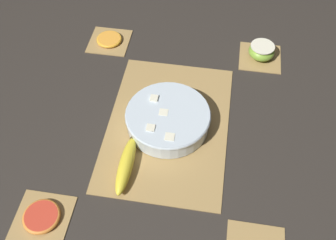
% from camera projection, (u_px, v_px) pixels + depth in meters
% --- Properties ---
extents(ground_plane, '(6.00, 6.00, 0.00)m').
position_uv_depth(ground_plane, '(168.00, 126.00, 1.15)').
color(ground_plane, '#2D2823').
extents(bamboo_mat_center, '(0.51, 0.35, 0.01)m').
position_uv_depth(bamboo_mat_center, '(168.00, 125.00, 1.15)').
color(bamboo_mat_center, '#A8844C').
rests_on(bamboo_mat_center, ground_plane).
extents(coaster_mat_near_right, '(0.14, 0.14, 0.01)m').
position_uv_depth(coaster_mat_near_right, '(260.00, 57.00, 1.33)').
color(coaster_mat_near_right, '#A8844C').
rests_on(coaster_mat_near_right, ground_plane).
extents(coaster_mat_far_left, '(0.14, 0.14, 0.01)m').
position_uv_depth(coaster_mat_far_left, '(42.00, 218.00, 0.97)').
color(coaster_mat_far_left, '#A8844C').
rests_on(coaster_mat_far_left, ground_plane).
extents(coaster_mat_far_right, '(0.14, 0.14, 0.01)m').
position_uv_depth(coaster_mat_far_right, '(109.00, 41.00, 1.38)').
color(coaster_mat_far_right, '#A8844C').
rests_on(coaster_mat_far_right, ground_plane).
extents(fruit_salad_bowl, '(0.24, 0.24, 0.06)m').
position_uv_depth(fruit_salad_bowl, '(168.00, 118.00, 1.12)').
color(fruit_salad_bowl, silver).
rests_on(fruit_salad_bowl, bamboo_mat_center).
extents(whole_banana, '(0.18, 0.04, 0.04)m').
position_uv_depth(whole_banana, '(126.00, 165.00, 1.04)').
color(whole_banana, yellow).
rests_on(whole_banana, bamboo_mat_center).
extents(apple_half, '(0.09, 0.09, 0.05)m').
position_uv_depth(apple_half, '(262.00, 51.00, 1.31)').
color(apple_half, '#7FAD38').
rests_on(apple_half, coaster_mat_near_right).
extents(orange_slice_whole, '(0.09, 0.09, 0.01)m').
position_uv_depth(orange_slice_whole, '(109.00, 39.00, 1.37)').
color(orange_slice_whole, '#F9A338').
rests_on(orange_slice_whole, coaster_mat_far_right).
extents(grapefruit_slice, '(0.09, 0.09, 0.01)m').
position_uv_depth(grapefruit_slice, '(42.00, 216.00, 0.97)').
color(grapefruit_slice, red).
rests_on(grapefruit_slice, coaster_mat_far_left).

